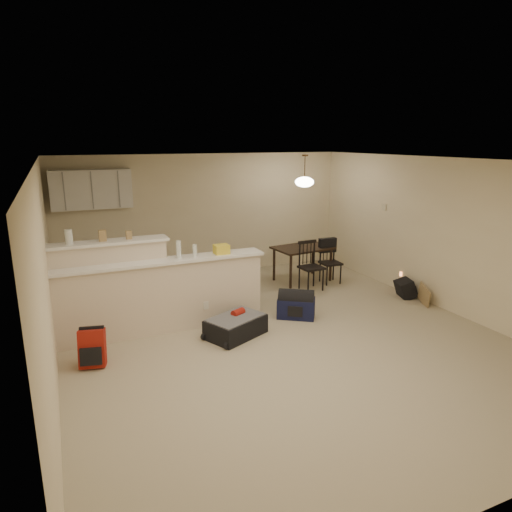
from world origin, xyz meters
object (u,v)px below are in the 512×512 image
dining_chair_near (311,266)px  navy_duffel (296,308)px  red_backpack (92,348)px  black_daypack (405,289)px  dining_chair_far (331,262)px  dining_table (303,251)px  suitcase (236,327)px  pendant_lamp (304,181)px

dining_chair_near → navy_duffel: (-0.93, -1.11, -0.30)m
dining_chair_near → red_backpack: (-4.05, -1.48, -0.23)m
black_daypack → dining_chair_far: bearing=49.3°
dining_table → dining_chair_far: dining_chair_far is taller
suitcase → red_backpack: bearing=158.2°
red_backpack → navy_duffel: size_ratio=0.81×
dining_chair_near → dining_chair_far: (0.57, 0.23, -0.03)m
dining_chair_near → red_backpack: dining_chair_near is taller
dining_chair_far → suitcase: (-2.65, -1.60, -0.29)m
navy_duffel → red_backpack: bearing=-139.2°
suitcase → black_daypack: (3.42, 0.32, 0.02)m
dining_chair_far → dining_chair_near: bearing=-154.6°
dining_chair_far → red_backpack: size_ratio=1.82×
dining_chair_far → black_daypack: (0.77, -1.28, -0.27)m
suitcase → black_daypack: size_ratio=2.32×
dining_table → pendant_lamp: bearing=83.9°
dining_chair_near → black_daypack: (1.34, -1.05, -0.31)m
dining_table → suitcase: 2.99m
dining_table → red_backpack: dining_table is taller
suitcase → navy_duffel: 1.17m
pendant_lamp → black_daypack: pendant_lamp is taller
dining_chair_far → dining_table: bearing=144.7°
red_backpack → dining_chair_far: bearing=33.8°
dining_chair_far → suitcase: dining_chair_far is taller
pendant_lamp → dining_chair_far: (0.44, -0.35, -1.56)m
dining_chair_near → dining_table: bearing=73.7°
pendant_lamp → navy_duffel: (-1.07, -1.69, -1.83)m
dining_chair_near → dining_chair_far: bearing=18.5°
dining_table → red_backpack: 4.68m
dining_table → navy_duffel: dining_table is taller
dining_chair_far → red_backpack: (-4.62, -1.71, -0.19)m
dining_chair_far → navy_duffel: bearing=-134.7°
dining_chair_near → navy_duffel: 1.48m
black_daypack → suitcase: bearing=113.6°
dining_chair_far → navy_duffel: (-1.50, -1.34, -0.27)m
dining_chair_near → navy_duffel: bearing=-133.2°
red_backpack → black_daypack: 5.41m
dining_table → black_daypack: 2.08m
dining_table → dining_chair_far: bearing=-45.1°
dining_table → dining_chair_near: dining_chair_near is taller
suitcase → navy_duffel: bearing=-11.8°
red_backpack → pendant_lamp: bearing=39.8°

